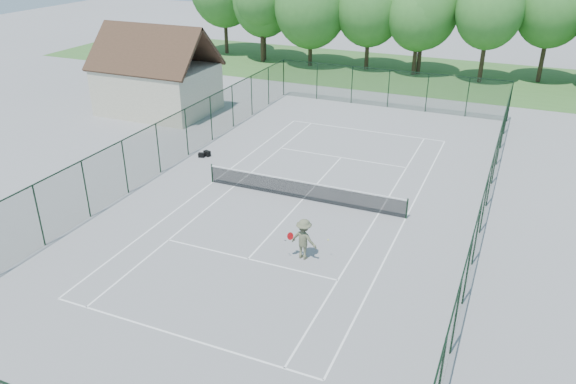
# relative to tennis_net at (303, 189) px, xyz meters

# --- Properties ---
(ground) EXTENTS (140.00, 140.00, 0.00)m
(ground) POSITION_rel_tennis_net_xyz_m (0.00, 0.00, -0.58)
(ground) COLOR gray
(ground) RESTS_ON ground
(grass_far) EXTENTS (80.00, 16.00, 0.01)m
(grass_far) POSITION_rel_tennis_net_xyz_m (0.00, 30.00, -0.57)
(grass_far) COLOR #3E6D2F
(grass_far) RESTS_ON ground
(court_lines) EXTENTS (11.05, 23.85, 0.01)m
(court_lines) POSITION_rel_tennis_net_xyz_m (0.00, 0.00, -0.57)
(court_lines) COLOR white
(court_lines) RESTS_ON ground
(tennis_net) EXTENTS (11.08, 0.08, 1.10)m
(tennis_net) POSITION_rel_tennis_net_xyz_m (0.00, 0.00, 0.00)
(tennis_net) COLOR black
(tennis_net) RESTS_ON ground
(fence_enclosure) EXTENTS (18.05, 36.05, 3.02)m
(fence_enclosure) POSITION_rel_tennis_net_xyz_m (0.00, 0.00, 0.98)
(fence_enclosure) COLOR #18331D
(fence_enclosure) RESTS_ON ground
(utility_building) EXTENTS (8.60, 6.27, 6.63)m
(utility_building) POSITION_rel_tennis_net_xyz_m (-16.00, 10.00, 2.54)
(utility_building) COLOR beige
(utility_building) RESTS_ON ground
(tree_line_far) EXTENTS (39.40, 6.40, 9.70)m
(tree_line_far) POSITION_rel_tennis_net_xyz_m (0.00, 30.00, 5.42)
(tree_line_far) COLOR #3A2A1C
(tree_line_far) RESTS_ON ground
(sports_bag_a) EXTENTS (0.50, 0.39, 0.35)m
(sports_bag_a) POSITION_rel_tennis_net_xyz_m (-7.81, 3.31, -0.40)
(sports_bag_a) COLOR black
(sports_bag_a) RESTS_ON ground
(sports_bag_b) EXTENTS (0.43, 0.34, 0.29)m
(sports_bag_b) POSITION_rel_tennis_net_xyz_m (-8.03, 2.99, -0.43)
(sports_bag_b) COLOR black
(sports_bag_b) RESTS_ON ground
(tennis_player) EXTENTS (1.87, 0.93, 1.87)m
(tennis_player) POSITION_rel_tennis_net_xyz_m (2.18, -5.34, 0.36)
(tennis_player) COLOR #5D6044
(tennis_player) RESTS_ON ground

